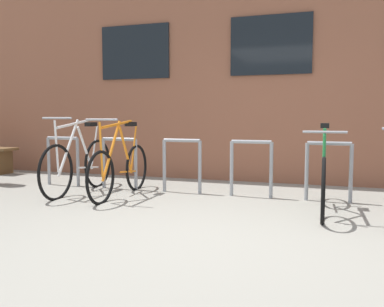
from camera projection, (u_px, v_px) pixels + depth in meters
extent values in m
plane|color=gray|center=(218.00, 234.00, 3.95)|extent=(42.00, 42.00, 0.00)
cube|color=brown|center=(289.00, 57.00, 9.46)|extent=(28.00, 5.74, 4.84)
cube|color=black|center=(135.00, 52.00, 7.51)|extent=(1.30, 0.04, 0.94)
cube|color=black|center=(271.00, 45.00, 6.75)|extent=(1.30, 0.04, 0.94)
cylinder|color=gray|center=(49.00, 161.00, 6.76)|extent=(0.05, 0.05, 0.75)
cylinder|color=gray|center=(78.00, 162.00, 6.59)|extent=(0.05, 0.05, 0.75)
cylinder|color=gray|center=(62.00, 138.00, 6.64)|extent=(0.54, 0.05, 0.05)
cylinder|color=gray|center=(104.00, 163.00, 6.45)|extent=(0.05, 0.05, 0.75)
cylinder|color=gray|center=(136.00, 165.00, 6.27)|extent=(0.05, 0.05, 0.75)
cylinder|color=gray|center=(119.00, 139.00, 6.33)|extent=(0.54, 0.05, 0.05)
cylinder|color=gray|center=(164.00, 166.00, 6.13)|extent=(0.05, 0.05, 0.75)
cylinder|color=gray|center=(200.00, 167.00, 5.95)|extent=(0.05, 0.05, 0.75)
cylinder|color=gray|center=(182.00, 140.00, 6.01)|extent=(0.54, 0.05, 0.05)
cylinder|color=gray|center=(232.00, 169.00, 5.81)|extent=(0.05, 0.05, 0.75)
cylinder|color=gray|center=(271.00, 170.00, 5.64)|extent=(0.05, 0.05, 0.75)
cylinder|color=gray|center=(251.00, 142.00, 5.69)|extent=(0.54, 0.05, 0.05)
cylinder|color=gray|center=(307.00, 172.00, 5.49)|extent=(0.05, 0.05, 0.75)
cylinder|color=gray|center=(351.00, 173.00, 5.32)|extent=(0.05, 0.05, 0.75)
cylinder|color=gray|center=(329.00, 143.00, 5.37)|extent=(0.54, 0.05, 0.05)
torus|color=black|center=(98.00, 164.00, 6.57)|extent=(0.05, 0.75, 0.75)
torus|color=black|center=(56.00, 172.00, 5.55)|extent=(0.05, 0.75, 0.75)
cylinder|color=silver|center=(68.00, 147.00, 5.80)|extent=(0.05, 0.52, 0.76)
cylinder|color=silver|center=(85.00, 148.00, 6.21)|extent=(0.04, 0.39, 0.66)
cylinder|color=silver|center=(75.00, 124.00, 5.94)|extent=(0.05, 0.85, 0.13)
cylinder|color=silver|center=(89.00, 167.00, 6.32)|extent=(0.03, 0.54, 0.08)
cylinder|color=silver|center=(95.00, 145.00, 6.46)|extent=(0.03, 0.20, 0.59)
cylinder|color=silver|center=(57.00, 146.00, 5.54)|extent=(0.03, 0.08, 0.69)
cube|color=black|center=(91.00, 124.00, 6.34)|extent=(0.10, 0.20, 0.06)
cylinder|color=gray|center=(57.00, 118.00, 5.53)|extent=(0.44, 0.03, 0.03)
torus|color=black|center=(323.00, 177.00, 5.32)|extent=(0.06, 0.70, 0.70)
torus|color=black|center=(323.00, 191.00, 4.35)|extent=(0.06, 0.70, 0.70)
cylinder|color=#1E7238|center=(324.00, 163.00, 4.59)|extent=(0.05, 0.49, 0.64)
cylinder|color=#1E7238|center=(324.00, 157.00, 4.97)|extent=(0.04, 0.37, 0.69)
cylinder|color=#1E7238|center=(325.00, 131.00, 4.72)|extent=(0.05, 0.80, 0.08)
cylinder|color=#1E7238|center=(323.00, 182.00, 5.08)|extent=(0.04, 0.52, 0.07)
cylinder|color=#1E7238|center=(324.00, 153.00, 5.21)|extent=(0.03, 0.20, 0.63)
cylinder|color=#1E7238|center=(324.00, 163.00, 4.34)|extent=(0.03, 0.08, 0.58)
cube|color=black|center=(325.00, 126.00, 5.10)|extent=(0.10, 0.20, 0.06)
cylinder|color=gray|center=(325.00, 132.00, 4.34)|extent=(0.44, 0.04, 0.03)
torus|color=black|center=(137.00, 168.00, 6.30)|extent=(0.06, 0.69, 0.69)
torus|color=black|center=(101.00, 178.00, 5.28)|extent=(0.06, 0.69, 0.69)
cylinder|color=orange|center=(111.00, 150.00, 5.53)|extent=(0.05, 0.52, 0.76)
cylinder|color=orange|center=(126.00, 150.00, 5.94)|extent=(0.05, 0.39, 0.69)
cylinder|color=orange|center=(117.00, 124.00, 5.67)|extent=(0.06, 0.84, 0.11)
cylinder|color=orange|center=(129.00, 172.00, 6.05)|extent=(0.04, 0.54, 0.07)
cylinder|color=orange|center=(134.00, 147.00, 6.19)|extent=(0.03, 0.20, 0.63)
cylinder|color=orange|center=(101.00, 150.00, 5.28)|extent=(0.03, 0.08, 0.70)
cube|color=black|center=(131.00, 124.00, 6.07)|extent=(0.11, 0.20, 0.06)
cylinder|color=gray|center=(102.00, 120.00, 5.27)|extent=(0.44, 0.04, 0.03)
cube|color=brown|center=(4.00, 162.00, 7.99)|extent=(0.08, 0.36, 0.45)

